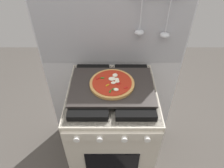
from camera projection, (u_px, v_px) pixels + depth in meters
ground_plane at (112, 158)px, 1.94m from camera, size 4.00×4.00×0.00m
kitchen_backsplash at (112, 70)px, 1.67m from camera, size 1.10×0.09×1.55m
stove at (112, 129)px, 1.64m from camera, size 0.60×0.64×0.90m
baking_tray at (112, 86)px, 1.34m from camera, size 0.54×0.38×0.02m
pizza_left at (113, 83)px, 1.33m from camera, size 0.29×0.29×0.03m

